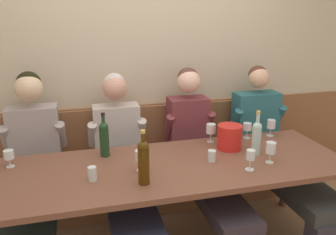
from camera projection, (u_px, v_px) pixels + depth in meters
room_wall_back at (145, 56)px, 3.24m from camera, size 6.80×0.08×2.80m
wood_wainscot_panel at (148, 150)px, 3.46m from camera, size 6.80×0.03×0.95m
wall_bench at (153, 177)px, 3.33m from camera, size 2.85×0.42×0.94m
dining_table at (174, 173)px, 2.52m from camera, size 2.55×0.89×0.75m
person_right_seat at (32, 170)px, 2.62m from camera, size 0.51×1.36×1.35m
person_left_seat at (123, 164)px, 2.78m from camera, size 0.51×1.36×1.30m
person_center_left_seat at (200, 152)px, 2.96m from camera, size 0.46×1.36×1.32m
person_center_right_seat at (275, 149)px, 3.11m from camera, size 0.54×1.35×1.31m
ice_bucket at (230, 137)px, 2.75m from camera, size 0.20×0.20×0.19m
wine_bottle_clear_water at (144, 161)px, 2.17m from camera, size 0.07×0.07×0.36m
wine_bottle_amber_mid at (104, 138)px, 2.60m from camera, size 0.07×0.07×0.34m
wine_bottle_green_tall at (256, 137)px, 2.63m from camera, size 0.07×0.07×0.35m
wine_glass_right_end at (235, 129)px, 2.95m from camera, size 0.07×0.07×0.13m
wine_glass_mid_right at (271, 125)px, 3.03m from camera, size 0.07×0.07×0.15m
wine_glass_left_end at (247, 127)px, 2.98m from camera, size 0.07×0.07×0.14m
wine_glass_near_bucket at (211, 129)px, 2.89m from camera, size 0.08×0.08×0.16m
wine_glass_mid_left at (9, 155)px, 2.43m from camera, size 0.07×0.07×0.12m
wine_glass_center_front at (251, 156)px, 2.38m from camera, size 0.06×0.06×0.15m
wine_glass_by_bottle at (141, 157)px, 2.37m from camera, size 0.08×0.08×0.15m
wine_glass_center_rear at (271, 149)px, 2.49m from camera, size 0.07×0.07×0.16m
water_tumbler_center at (92, 174)px, 2.24m from camera, size 0.06×0.06×0.10m
water_tumbler_right at (212, 156)px, 2.53m from camera, size 0.06×0.06×0.09m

